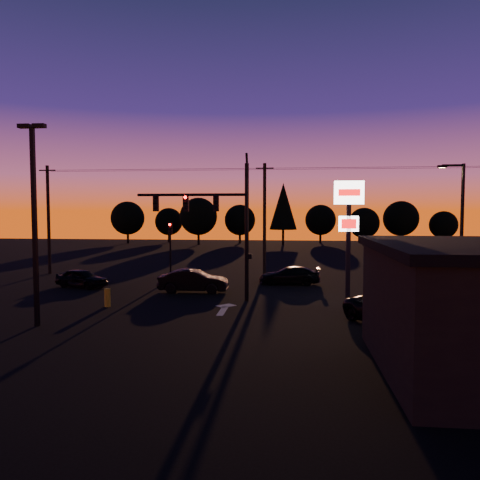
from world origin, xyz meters
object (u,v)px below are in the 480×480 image
at_px(car_right, 290,275).
at_px(suv_parked, 396,311).
at_px(secondary_signal, 170,243).
at_px(pylon_sign, 349,218).
at_px(car_mid, 193,281).
at_px(parking_lot_light, 34,211).
at_px(car_left, 82,278).
at_px(streetlight, 460,225).
at_px(bollard, 107,298).
at_px(traffic_signal_mast, 219,216).

distance_m(car_right, suv_parked, 12.75).
distance_m(secondary_signal, suv_parked, 18.98).
relative_size(pylon_sign, car_right, 1.55).
bearing_deg(car_mid, pylon_sign, -120.73).
height_order(parking_lot_light, car_left, parking_lot_light).
height_order(pylon_sign, car_right, pylon_sign).
bearing_deg(suv_parked, parking_lot_light, 152.21).
bearing_deg(parking_lot_light, car_right, 49.47).
bearing_deg(secondary_signal, car_right, -6.55).
distance_m(secondary_signal, parking_lot_light, 14.90).
height_order(pylon_sign, car_left, pylon_sign).
xyz_separation_m(streetlight, car_right, (-9.91, 4.95, -3.78)).
bearing_deg(car_left, pylon_sign, -92.61).
relative_size(car_mid, suv_parked, 0.88).
relative_size(pylon_sign, bollard, 6.86).
bearing_deg(traffic_signal_mast, pylon_sign, -19.36).
distance_m(secondary_signal, car_right, 9.33).
bearing_deg(secondary_signal, bollard, -95.50).
xyz_separation_m(secondary_signal, car_right, (9.00, -1.03, -2.23)).
bearing_deg(streetlight, bollard, -168.58).
relative_size(parking_lot_light, car_mid, 2.05).
xyz_separation_m(car_mid, car_right, (6.20, 3.93, -0.10)).
distance_m(secondary_signal, bollard, 10.32).
xyz_separation_m(traffic_signal_mast, pylon_sign, (7.10, -2.49, -0.02)).
relative_size(bollard, suv_parked, 0.19).
height_order(traffic_signal_mast, car_right, traffic_signal_mast).
relative_size(car_mid, car_right, 1.02).
xyz_separation_m(parking_lot_light, suv_parked, (16.31, 1.64, -4.56)).
relative_size(secondary_signal, streetlight, 0.54).
xyz_separation_m(streetlight, car_left, (-24.15, 2.08, -3.79)).
bearing_deg(car_mid, car_right, -59.73).
bearing_deg(parking_lot_light, secondary_signal, 80.21).
xyz_separation_m(car_mid, suv_parked, (11.01, -7.88, -0.03)).
xyz_separation_m(traffic_signal_mast, car_right, (4.10, 6.46, -4.30)).
bearing_deg(streetlight, car_mid, 176.37).
distance_m(streetlight, car_right, 11.71).
bearing_deg(bollard, traffic_signal_mast, 23.15).
xyz_separation_m(bollard, car_right, (9.96, 8.97, 0.14)).
xyz_separation_m(car_right, suv_parked, (4.81, -11.81, 0.07)).
bearing_deg(streetlight, suv_parked, -126.64).
bearing_deg(pylon_sign, bollard, -179.95).
bearing_deg(pylon_sign, secondary_signal, 140.23).
bearing_deg(car_right, car_mid, -57.48).
xyz_separation_m(traffic_signal_mast, bollard, (-5.86, -2.51, -4.44)).
bearing_deg(parking_lot_light, car_mid, 60.91).
bearing_deg(bollard, parking_lot_light, -108.92).
height_order(car_left, suv_parked, suv_parked).
xyz_separation_m(parking_lot_light, pylon_sign, (14.50, 4.50, -0.36)).
relative_size(traffic_signal_mast, parking_lot_light, 0.94).
bearing_deg(parking_lot_light, bollard, 71.08).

